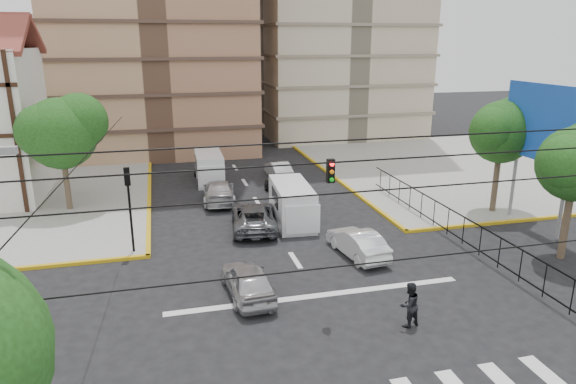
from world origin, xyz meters
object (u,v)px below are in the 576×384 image
object	(u,v)px
car_silver_front_left	(248,280)
car_white_front_right	(358,243)
van_left_lane	(209,168)
pedestrian_crosswalk	(409,305)
traffic_light_nw	(129,196)
van_right_lane	(293,205)

from	to	relation	value
car_silver_front_left	car_white_front_right	world-z (taller)	car_silver_front_left
van_left_lane	pedestrian_crosswalk	xyz separation A→B (m)	(5.17, -22.75, -0.19)
traffic_light_nw	van_left_lane	size ratio (longest dim) A/B	0.87
traffic_light_nw	van_left_lane	world-z (taller)	traffic_light_nw
van_right_lane	car_white_front_right	xyz separation A→B (m)	(1.93, -5.45, -0.43)
traffic_light_nw	pedestrian_crosswalk	distance (m)	14.42
traffic_light_nw	van_left_lane	distance (m)	14.16
car_silver_front_left	pedestrian_crosswalk	size ratio (longest dim) A/B	2.38
van_left_lane	car_silver_front_left	bearing A→B (deg)	-89.25
car_white_front_right	van_left_lane	bearing A→B (deg)	-78.00
van_left_lane	pedestrian_crosswalk	distance (m)	23.33
van_right_lane	car_silver_front_left	xyz separation A→B (m)	(-4.17, -8.31, -0.41)
van_right_lane	van_left_lane	distance (m)	11.24
van_right_lane	car_silver_front_left	distance (m)	9.30
car_silver_front_left	van_left_lane	bearing A→B (deg)	-94.66
van_right_lane	traffic_light_nw	bearing A→B (deg)	-161.00
car_white_front_right	pedestrian_crosswalk	world-z (taller)	pedestrian_crosswalk
car_silver_front_left	pedestrian_crosswalk	bearing A→B (deg)	141.18
traffic_light_nw	pedestrian_crosswalk	bearing A→B (deg)	-43.15
traffic_light_nw	car_silver_front_left	xyz separation A→B (m)	(4.89, -5.86, -2.39)
car_white_front_right	traffic_light_nw	bearing A→B (deg)	-23.13
van_right_lane	pedestrian_crosswalk	bearing A→B (deg)	-79.83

